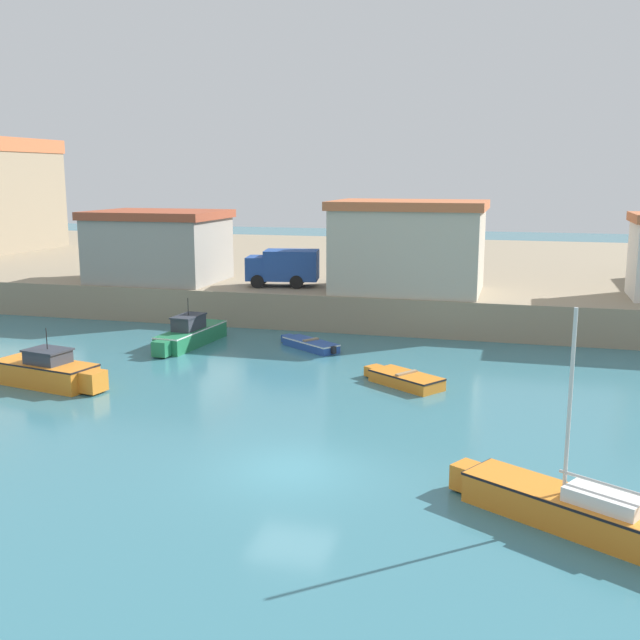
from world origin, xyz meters
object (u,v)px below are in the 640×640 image
(motorboat_orange_2, at_px, (48,371))
(truck_on_quay, at_px, (283,266))
(motorboat_green_4, at_px, (190,334))
(harbor_shed_far_end, at_px, (159,246))
(dinghy_blue_5, at_px, (310,344))
(harbor_shed_near_wharf, at_px, (409,246))
(sailboat_orange_0, at_px, (577,509))
(dinghy_orange_3, at_px, (404,379))

(motorboat_orange_2, height_order, truck_on_quay, truck_on_quay)
(motorboat_green_4, distance_m, harbor_shed_far_end, 10.83)
(dinghy_blue_5, distance_m, truck_on_quay, 8.60)
(dinghy_blue_5, xyz_separation_m, harbor_shed_far_end, (-12.10, 7.34, 4.07))
(motorboat_orange_2, bearing_deg, harbor_shed_near_wharf, 52.85)
(truck_on_quay, bearing_deg, harbor_shed_near_wharf, 0.46)
(sailboat_orange_0, distance_m, harbor_shed_near_wharf, 26.10)
(sailboat_orange_0, distance_m, harbor_shed_far_end, 34.62)
(sailboat_orange_0, height_order, motorboat_orange_2, sailboat_orange_0)
(harbor_shed_far_end, bearing_deg, truck_on_quay, -1.40)
(harbor_shed_near_wharf, relative_size, harbor_shed_far_end, 1.08)
(motorboat_orange_2, relative_size, motorboat_green_4, 0.93)
(harbor_shed_far_end, height_order, truck_on_quay, harbor_shed_far_end)
(sailboat_orange_0, relative_size, motorboat_orange_2, 1.16)
(dinghy_blue_5, relative_size, truck_on_quay, 0.79)
(motorboat_orange_2, distance_m, truck_on_quay, 17.56)
(dinghy_orange_3, bearing_deg, harbor_shed_near_wharf, 98.18)
(sailboat_orange_0, bearing_deg, dinghy_orange_3, 117.80)
(truck_on_quay, bearing_deg, sailboat_orange_0, -57.31)
(motorboat_orange_2, relative_size, harbor_shed_far_end, 0.68)
(harbor_shed_near_wharf, bearing_deg, sailboat_orange_0, -71.79)
(harbor_shed_far_end, bearing_deg, dinghy_blue_5, -31.26)
(dinghy_blue_5, distance_m, harbor_shed_far_end, 14.73)
(motorboat_orange_2, relative_size, truck_on_quay, 1.20)
(motorboat_orange_2, bearing_deg, motorboat_green_4, 73.51)
(motorboat_orange_2, distance_m, dinghy_blue_5, 12.89)
(harbor_shed_near_wharf, height_order, truck_on_quay, harbor_shed_near_wharf)
(sailboat_orange_0, distance_m, motorboat_orange_2, 22.10)
(sailboat_orange_0, xyz_separation_m, dinghy_orange_3, (-6.23, 11.81, -0.22))
(dinghy_orange_3, height_order, truck_on_quay, truck_on_quay)
(harbor_shed_near_wharf, relative_size, truck_on_quay, 1.89)
(sailboat_orange_0, height_order, harbor_shed_near_wharf, harbor_shed_near_wharf)
(sailboat_orange_0, distance_m, truck_on_quay, 29.13)
(dinghy_orange_3, bearing_deg, dinghy_blue_5, 136.37)
(motorboat_green_4, bearing_deg, sailboat_orange_0, -41.93)
(dinghy_orange_3, bearing_deg, sailboat_orange_0, -62.20)
(motorboat_orange_2, relative_size, harbor_shed_near_wharf, 0.63)
(dinghy_orange_3, bearing_deg, truck_on_quay, 126.83)
(motorboat_green_4, xyz_separation_m, truck_on_quay, (2.50, 8.09, 2.69))
(motorboat_orange_2, height_order, dinghy_orange_3, motorboat_orange_2)
(dinghy_orange_3, xyz_separation_m, truck_on_quay, (-9.43, 12.59, 3.00))
(motorboat_green_4, distance_m, harbor_shed_near_wharf, 13.62)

